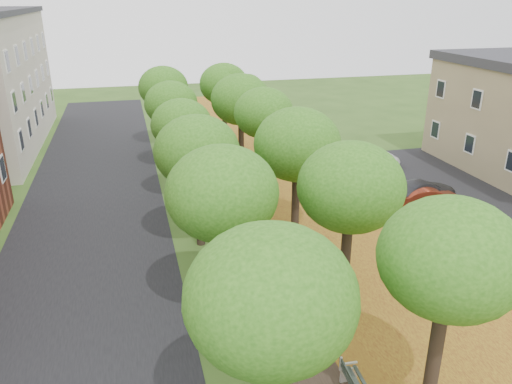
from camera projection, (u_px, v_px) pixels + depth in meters
street_asphalt at (90, 230)px, 25.75m from camera, size 8.00×70.00×0.01m
footpath at (232, 215)px, 27.51m from camera, size 3.20×70.00×0.01m
leaf_verge at (317, 206)px, 28.68m from camera, size 7.50×70.00×0.01m
parking_lot at (437, 187)px, 31.58m from camera, size 9.00×16.00×0.01m
tree_row_west at (188, 136)px, 25.29m from camera, size 3.85×33.85×6.30m
tree_row_east at (279, 130)px, 26.42m from camera, size 3.85×33.85×6.30m
car_silver at (465, 218)px, 25.29m from camera, size 4.63×2.81×1.47m
car_red at (428, 197)px, 28.33m from camera, size 3.78×1.52×1.22m
car_grey at (421, 191)px, 28.96m from camera, size 4.96×2.83×1.36m
car_white at (367, 157)px, 35.19m from camera, size 5.08×3.60×1.29m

